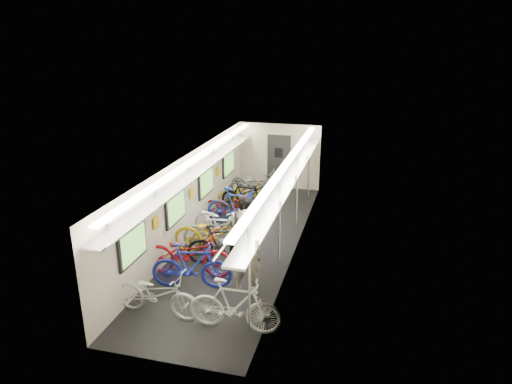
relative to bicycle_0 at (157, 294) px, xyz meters
The scene contains 18 objects.
train_car_shell 4.59m from the bicycle_0, 85.61° to the left, with size 10.00×10.00×10.00m.
bicycle_0 is the anchor object (origin of this frame).
bicycle_1 1.19m from the bicycle_0, 76.58° to the left, with size 0.51×1.82×1.09m, color #19239B.
bicycle_2 1.69m from the bicycle_0, 90.30° to the left, with size 0.74×2.13×1.12m, color maroon.
bicycle_3 2.53m from the bicycle_0, 77.58° to the left, with size 0.49×1.72×1.04m, color black.
bicycle_4 2.87m from the bicycle_0, 85.05° to the left, with size 0.77×2.20×1.15m, color #C19212.
bicycle_5 3.04m from the bicycle_0, 85.57° to the left, with size 0.53×1.86×1.12m, color silver.
bicycle_6 3.71m from the bicycle_0, 88.37° to the left, with size 0.67×1.92×1.01m, color silver.
bicycle_7 4.89m from the bicycle_0, 87.14° to the left, with size 0.55×1.93×1.16m, color #1B37A6.
bicycle_8 4.86m from the bicycle_0, 90.72° to the left, with size 0.65×1.86×0.98m, color maroon.
bicycle_9 5.85m from the bicycle_0, 87.93° to the left, with size 0.50×1.78×1.07m, color black.
bicycle_10 6.38m from the bicycle_0, 89.75° to the left, with size 0.61×1.74×0.91m, color gold.
bicycle_11 1.68m from the bicycle_0, ahead, with size 0.51×1.82×1.10m, color silver.
bicycle_12 7.06m from the bicycle_0, 87.57° to the left, with size 0.72×2.07×1.08m, color slate.
bicycle_14 7.16m from the bicycle_0, 88.43° to the left, with size 0.72×2.06×1.08m, color slate.
passenger_near 2.04m from the bicycle_0, 41.87° to the left, with size 0.71×0.47×1.96m, color gray.
passenger_mid 2.98m from the bicycle_0, 69.00° to the left, with size 0.83×0.65×1.71m, color black.
backpack 2.81m from the bicycle_0, 57.71° to the left, with size 0.26×0.14×0.38m, color red.
Camera 1 is at (3.22, -10.96, 5.42)m, focal length 32.00 mm.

